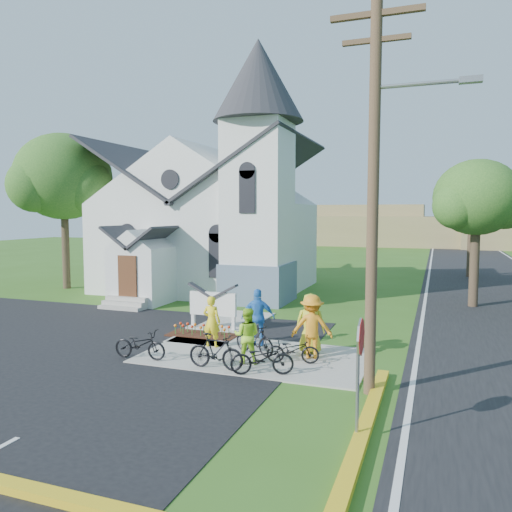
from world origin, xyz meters
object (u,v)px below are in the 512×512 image
at_px(bike_0, 140,344).
at_px(cyclist_2, 258,317).
at_px(church_sign, 213,304).
at_px(bike_3, 254,339).
at_px(cyclist_0, 212,321).
at_px(bike_2, 293,350).
at_px(cyclist_3, 312,326).
at_px(cyclist_4, 310,323).
at_px(cyclist_1, 247,335).
at_px(bike_4, 262,358).
at_px(bike_1, 216,351).
at_px(stop_sign, 360,353).
at_px(utility_pole, 376,176).

relative_size(bike_0, cyclist_2, 0.89).
height_order(church_sign, bike_3, church_sign).
bearing_deg(cyclist_0, bike_2, 165.93).
bearing_deg(cyclist_3, cyclist_0, -14.78).
bearing_deg(bike_2, bike_0, 90.82).
bearing_deg(cyclist_3, bike_2, 48.96).
height_order(cyclist_2, bike_2, cyclist_2).
distance_m(cyclist_0, cyclist_3, 3.45).
height_order(bike_3, cyclist_4, cyclist_4).
bearing_deg(cyclist_1, cyclist_3, -155.21).
height_order(cyclist_1, cyclist_3, cyclist_3).
bearing_deg(cyclist_0, cyclist_3, 179.80).
relative_size(church_sign, bike_4, 1.25).
relative_size(cyclist_3, cyclist_4, 1.02).
distance_m(bike_1, cyclist_4, 3.36).
relative_size(bike_1, cyclist_4, 0.90).
bearing_deg(cyclist_2, cyclist_1, 86.51).
height_order(bike_2, bike_3, bike_3).
distance_m(cyclist_2, cyclist_3, 2.18).
bearing_deg(stop_sign, cyclist_1, 134.97).
bearing_deg(utility_pole, cyclist_1, 162.64).
xyz_separation_m(utility_pole, bike_0, (-7.04, 0.43, -4.90)).
relative_size(bike_0, bike_3, 1.06).
bearing_deg(bike_2, bike_3, 57.06).
xyz_separation_m(bike_1, bike_2, (1.91, 1.31, -0.11)).
distance_m(cyclist_0, bike_2, 3.20).
bearing_deg(church_sign, bike_3, -44.48).
relative_size(bike_2, bike_4, 0.89).
height_order(bike_1, cyclist_3, cyclist_3).
distance_m(church_sign, bike_3, 3.75).
relative_size(cyclist_2, cyclist_4, 1.00).
xyz_separation_m(utility_pole, bike_3, (-3.91, 2.10, -4.86)).
xyz_separation_m(church_sign, stop_sign, (6.63, -7.40, 0.75)).
bearing_deg(utility_pole, bike_3, 151.81).
bearing_deg(cyclist_3, bike_0, 8.22).
relative_size(stop_sign, cyclist_3, 1.27).
relative_size(stop_sign, cyclist_1, 1.50).
relative_size(utility_pole, cyclist_0, 5.83).
bearing_deg(bike_3, cyclist_0, 101.88).
height_order(cyclist_3, bike_4, cyclist_3).
xyz_separation_m(stop_sign, cyclist_1, (-3.89, 3.89, -0.91)).
height_order(stop_sign, bike_0, stop_sign).
distance_m(cyclist_0, bike_3, 1.73).
distance_m(bike_3, bike_4, 2.00).
distance_m(church_sign, bike_0, 4.32).
distance_m(cyclist_1, bike_3, 0.97).
bearing_deg(utility_pole, bike_0, 176.47).
height_order(cyclist_3, cyclist_4, cyclist_3).
bearing_deg(cyclist_3, bike_4, 53.01).
height_order(cyclist_1, cyclist_4, cyclist_4).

